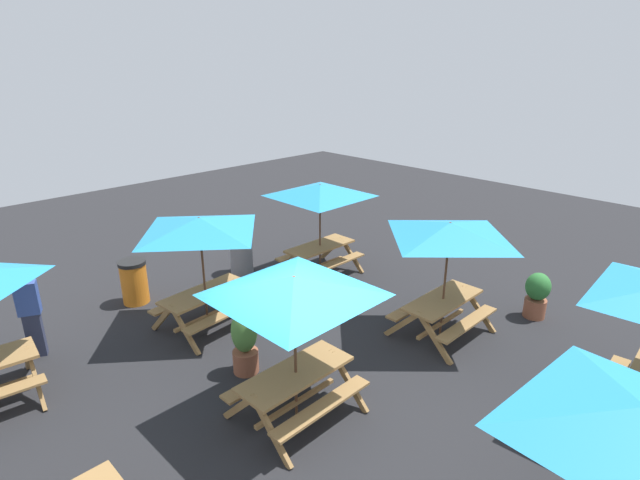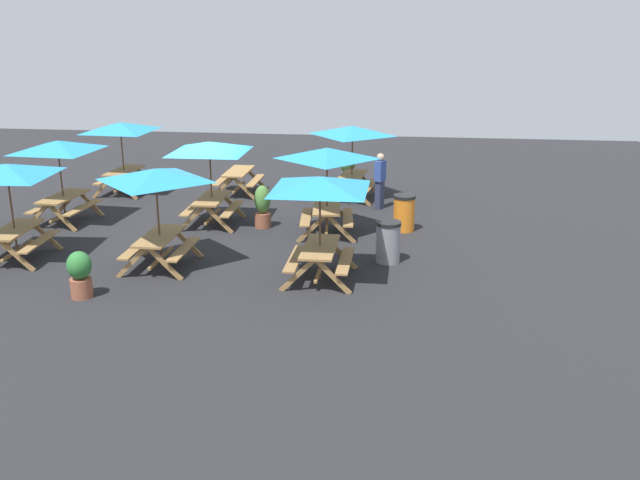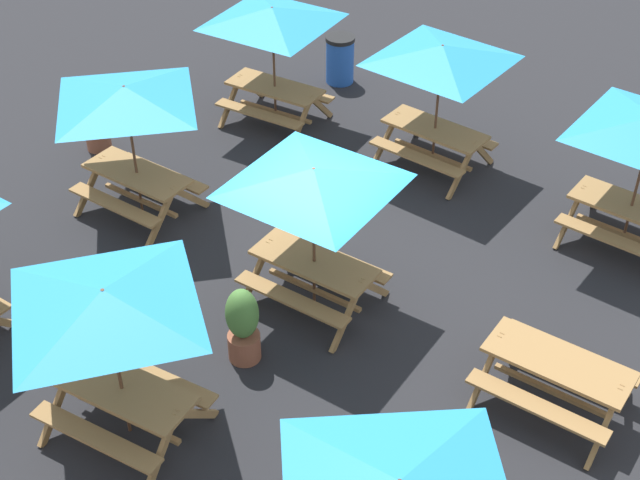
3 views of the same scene
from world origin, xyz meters
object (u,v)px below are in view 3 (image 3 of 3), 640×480
(picnic_table_2, at_px, (107,311))
(picnic_table_4, at_px, (126,104))
(picnic_table_7, at_px, (314,188))
(picnic_table_1, at_px, (556,372))
(picnic_table_3, at_px, (441,63))
(picnic_table_6, at_px, (273,24))
(potted_plant_2, at_px, (96,123))
(trash_bin_blue, at_px, (340,59))
(potted_plant_0, at_px, (243,325))

(picnic_table_2, xyz_separation_m, picnic_table_4, (-3.08, 3.47, 0.00))
(picnic_table_7, bearing_deg, picnic_table_2, -99.71)
(picnic_table_1, bearing_deg, picnic_table_3, 134.31)
(picnic_table_6, height_order, potted_plant_2, picnic_table_6)
(picnic_table_3, height_order, picnic_table_4, same)
(picnic_table_1, xyz_separation_m, picnic_table_6, (-7.09, 3.66, 1.43))
(picnic_table_2, distance_m, picnic_table_6, 7.64)
(picnic_table_2, xyz_separation_m, picnic_table_7, (0.52, 3.25, 0.00))
(picnic_table_2, height_order, trash_bin_blue, picnic_table_2)
(picnic_table_3, xyz_separation_m, potted_plant_2, (-5.25, -2.92, -1.47))
(trash_bin_blue, xyz_separation_m, potted_plant_2, (-2.17, -4.62, 0.03))
(picnic_table_6, xyz_separation_m, potted_plant_2, (-2.08, -2.56, -1.47))
(picnic_table_1, relative_size, picnic_table_7, 0.64)
(potted_plant_0, bearing_deg, picnic_table_1, 22.74)
(picnic_table_2, distance_m, trash_bin_blue, 9.65)
(picnic_table_4, relative_size, potted_plant_2, 2.38)
(picnic_table_6, relative_size, trash_bin_blue, 2.88)
(picnic_table_1, relative_size, potted_plant_2, 1.84)
(picnic_table_1, bearing_deg, picnic_table_2, -140.60)
(picnic_table_6, height_order, trash_bin_blue, picnic_table_6)
(picnic_table_2, height_order, picnic_table_4, same)
(picnic_table_7, distance_m, trash_bin_blue, 6.93)
(picnic_table_3, bearing_deg, picnic_table_4, -126.20)
(picnic_table_2, relative_size, potted_plant_0, 2.00)
(picnic_table_2, distance_m, potted_plant_0, 2.32)
(picnic_table_4, xyz_separation_m, potted_plant_0, (3.47, -1.67, -1.40))
(picnic_table_2, xyz_separation_m, potted_plant_2, (-5.08, 4.46, -1.47))
(picnic_table_6, bearing_deg, potted_plant_0, -61.13)
(potted_plant_0, bearing_deg, picnic_table_2, -102.03)
(picnic_table_6, bearing_deg, picnic_table_3, 2.37)
(picnic_table_1, distance_m, picnic_table_2, 5.48)
(picnic_table_2, distance_m, picnic_table_4, 4.64)
(picnic_table_1, distance_m, picnic_table_6, 8.11)
(trash_bin_blue, bearing_deg, picnic_table_6, -92.50)
(picnic_table_4, xyz_separation_m, potted_plant_2, (-1.99, 0.99, -1.47))
(picnic_table_7, height_order, trash_bin_blue, picnic_table_7)
(picnic_table_6, bearing_deg, potted_plant_2, -133.12)
(picnic_table_2, relative_size, picnic_table_3, 0.83)
(picnic_table_2, bearing_deg, potted_plant_2, 133.18)
(picnic_table_3, distance_m, trash_bin_blue, 3.82)
(picnic_table_1, distance_m, picnic_table_7, 3.85)
(picnic_table_7, xyz_separation_m, trash_bin_blue, (-3.43, 5.83, -1.49))
(picnic_table_3, bearing_deg, trash_bin_blue, 154.67)
(picnic_table_4, bearing_deg, picnic_table_7, -3.37)
(picnic_table_3, height_order, potted_plant_0, picnic_table_3)
(picnic_table_3, xyz_separation_m, picnic_table_6, (-3.17, -0.36, 0.00))
(picnic_table_2, bearing_deg, potted_plant_0, 72.44)
(picnic_table_3, height_order, picnic_table_7, same)
(picnic_table_2, distance_m, picnic_table_3, 7.38)
(picnic_table_3, xyz_separation_m, picnic_table_4, (-3.25, -3.91, 0.00))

